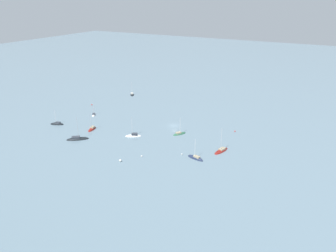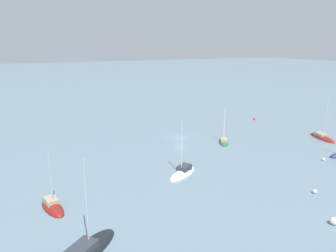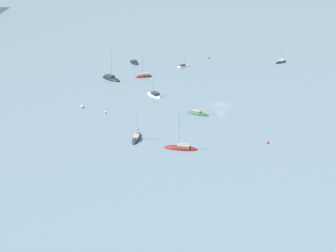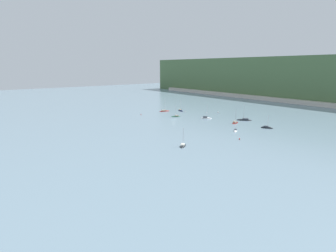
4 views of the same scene
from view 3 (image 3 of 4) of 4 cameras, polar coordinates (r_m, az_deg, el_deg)
The scene contains 15 objects.
ground_plane at distance 133.37m, azimuth 6.46°, elevation 2.54°, with size 600.00×600.00×0.00m, color slate.
sailboat_0 at distance 106.36m, azimuth 1.60°, elevation -2.73°, with size 4.16×8.07×10.15m.
sailboat_1 at distance 139.89m, azimuth -1.69°, elevation 3.72°, with size 6.85×5.43×9.37m.
sailboat_2 at distance 170.83m, azimuth 1.88°, elevation 7.27°, with size 4.50×5.58×6.21m.
sailboat_3 at distance 181.35m, azimuth 13.61°, elevation 7.59°, with size 5.23×6.03×8.11m.
sailboat_4 at distance 111.30m, azimuth -3.85°, elevation -1.57°, with size 6.85×3.24×8.56m.
sailboat_5 at distance 157.13m, azimuth -6.96°, elevation 5.72°, with size 8.50×7.72×10.60m.
sailboat_6 at distance 158.71m, azimuth -2.98°, elevation 6.04°, with size 3.18×6.13×8.38m.
sailboat_7 at distance 126.23m, azimuth 3.69°, elevation 1.49°, with size 4.76×6.20×7.93m.
sailboat_8 at distance 175.73m, azimuth -4.15°, elevation 7.67°, with size 6.32×4.11×7.72m.
mooring_buoy_0 at distance 132.49m, azimuth -10.41°, elevation 2.36°, with size 0.90×0.90×0.90m.
mooring_buoy_1 at distance 182.57m, azimuth 5.01°, elevation 8.29°, with size 0.56×0.56×0.56m.
mooring_buoy_2 at distance 116.30m, azimuth -3.80°, elevation -0.35°, with size 0.56×0.56×0.56m.
mooring_buoy_3 at distance 111.32m, azimuth 12.08°, elevation -1.95°, with size 0.52×0.52×0.52m.
mooring_buoy_4 at distance 127.64m, azimuth -7.65°, elevation 1.67°, with size 0.61×0.61×0.61m.
Camera 3 is at (-122.74, 24.38, 46.13)m, focal length 50.00 mm.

